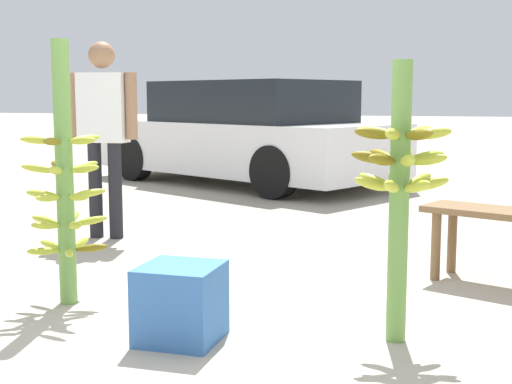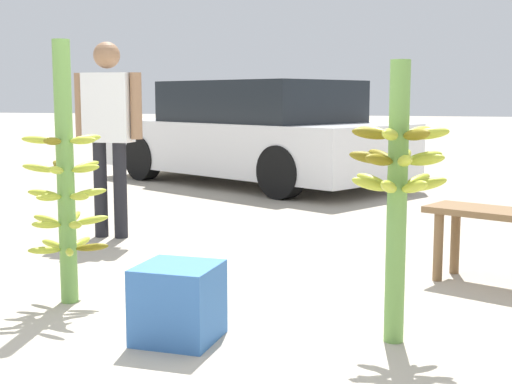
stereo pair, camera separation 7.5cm
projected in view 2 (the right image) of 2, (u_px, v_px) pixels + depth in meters
ground_plane at (199, 330)px, 3.56m from camera, size 80.00×80.00×0.00m
banana_stalk_left at (66, 181)px, 3.96m from camera, size 0.46×0.46×1.47m
banana_stalk_center at (397, 182)px, 3.30m from camera, size 0.46×0.46×1.33m
vendor_person at (109, 122)px, 5.79m from camera, size 0.59×0.21×1.60m
parked_car at (253, 134)px, 9.49m from camera, size 4.60×3.54×1.36m
produce_crate at (178, 303)px, 3.40m from camera, size 0.37×0.37×0.37m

